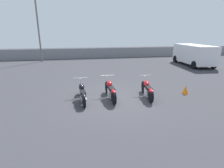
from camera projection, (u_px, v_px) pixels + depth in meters
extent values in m
plane|color=#38383D|center=(113.00, 98.00, 8.44)|extent=(60.00, 60.00, 0.00)
cube|color=gray|center=(91.00, 53.00, 21.23)|extent=(40.00, 0.04, 1.21)
cylinder|color=slate|center=(37.00, 19.00, 17.82)|extent=(0.16, 0.16, 8.72)
cylinder|color=black|center=(81.00, 89.00, 8.86)|extent=(0.14, 0.57, 0.57)
cylinder|color=black|center=(84.00, 101.00, 7.38)|extent=(0.14, 0.57, 0.57)
cube|color=silver|center=(82.00, 96.00, 8.06)|extent=(0.24, 0.58, 0.31)
ellipsoid|color=black|center=(82.00, 87.00, 8.21)|extent=(0.29, 0.48, 0.31)
cube|color=black|center=(83.00, 92.00, 7.73)|extent=(0.27, 0.49, 0.10)
ellipsoid|color=black|center=(84.00, 95.00, 7.37)|extent=(0.23, 0.45, 0.16)
cylinder|color=silver|center=(80.00, 78.00, 8.59)|extent=(0.69, 0.08, 0.04)
cylinder|color=silver|center=(81.00, 84.00, 8.72)|extent=(0.07, 0.25, 0.62)
cylinder|color=silver|center=(86.00, 98.00, 7.95)|extent=(0.11, 0.62, 0.07)
cylinder|color=black|center=(107.00, 88.00, 9.02)|extent=(0.12, 0.65, 0.65)
cylinder|color=black|center=(114.00, 97.00, 7.66)|extent=(0.12, 0.65, 0.65)
cube|color=silver|center=(111.00, 93.00, 8.28)|extent=(0.22, 0.53, 0.36)
ellipsoid|color=#AD1419|center=(109.00, 84.00, 8.40)|extent=(0.28, 0.49, 0.31)
cube|color=black|center=(112.00, 89.00, 7.96)|extent=(0.26, 0.52, 0.10)
ellipsoid|color=#AD1419|center=(114.00, 92.00, 7.63)|extent=(0.22, 0.45, 0.16)
cylinder|color=silver|center=(107.00, 75.00, 8.73)|extent=(0.71, 0.06, 0.04)
cylinder|color=silver|center=(107.00, 82.00, 8.88)|extent=(0.06, 0.26, 0.66)
cylinder|color=silver|center=(114.00, 95.00, 8.19)|extent=(0.10, 0.70, 0.07)
cylinder|color=black|center=(144.00, 87.00, 9.21)|extent=(0.18, 0.62, 0.61)
cylinder|color=black|center=(151.00, 96.00, 7.88)|extent=(0.18, 0.62, 0.61)
cube|color=silver|center=(147.00, 92.00, 8.49)|extent=(0.26, 0.52, 0.33)
ellipsoid|color=red|center=(146.00, 84.00, 8.61)|extent=(0.32, 0.57, 0.29)
cube|color=black|center=(149.00, 88.00, 8.18)|extent=(0.31, 0.58, 0.10)
ellipsoid|color=red|center=(151.00, 91.00, 7.86)|extent=(0.25, 0.46, 0.16)
cylinder|color=silver|center=(145.00, 75.00, 8.93)|extent=(0.62, 0.12, 0.04)
cylinder|color=silver|center=(144.00, 81.00, 9.07)|extent=(0.08, 0.25, 0.64)
cylinder|color=silver|center=(150.00, 94.00, 8.38)|extent=(0.14, 0.57, 0.07)
cube|color=white|center=(194.00, 54.00, 16.70)|extent=(2.28, 4.95, 1.65)
cube|color=black|center=(182.00, 48.00, 18.87)|extent=(1.70, 0.17, 0.49)
cylinder|color=black|center=(175.00, 59.00, 18.55)|extent=(0.28, 0.72, 0.70)
cylinder|color=black|center=(191.00, 59.00, 18.73)|extent=(0.28, 0.72, 0.70)
cylinder|color=black|center=(194.00, 65.00, 15.10)|extent=(0.28, 0.72, 0.70)
cylinder|color=black|center=(214.00, 65.00, 15.29)|extent=(0.28, 0.72, 0.70)
cone|color=orange|center=(185.00, 90.00, 9.02)|extent=(0.33, 0.33, 0.44)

